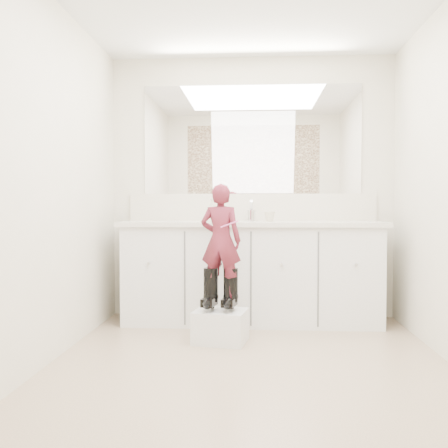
{
  "coord_description": "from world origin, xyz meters",
  "views": [
    {
      "loc": [
        0.03,
        -3.15,
        1.02
      ],
      "look_at": [
        -0.21,
        0.74,
        0.88
      ],
      "focal_mm": 40.0,
      "sensor_mm": 36.0,
      "label": 1
    }
  ],
  "objects": [
    {
      "name": "cup",
      "position": [
        0.16,
        1.21,
        0.93
      ],
      "size": [
        0.1,
        0.1,
        0.09
      ],
      "primitive_type": "imported",
      "rotation": [
        0.0,
        0.0,
        -0.13
      ],
      "color": "beige",
      "rests_on": "countertop"
    },
    {
      "name": "boot_right",
      "position": [
        -0.15,
        0.58,
        0.4
      ],
      "size": [
        0.15,
        0.23,
        0.32
      ],
      "primitive_type": null,
      "rotation": [
        0.0,
        0.0,
        -0.18
      ],
      "color": "black",
      "rests_on": "step_stool"
    },
    {
      "name": "floor",
      "position": [
        0.0,
        0.0,
        0.0
      ],
      "size": [
        3.0,
        3.0,
        0.0
      ],
      "primitive_type": "plane",
      "color": "#837056",
      "rests_on": "ground"
    },
    {
      "name": "toothbrush",
      "position": [
        -0.15,
        0.5,
        0.89
      ],
      "size": [
        0.14,
        0.04,
        0.06
      ],
      "primitive_type": "cylinder",
      "rotation": [
        0.0,
        1.22,
        -0.18
      ],
      "color": "#DF569D",
      "rests_on": "toddler"
    },
    {
      "name": "backsplash",
      "position": [
        0.0,
        1.49,
        1.02
      ],
      "size": [
        2.28,
        0.03,
        0.25
      ],
      "primitive_type": "cube",
      "color": "beige",
      "rests_on": "countertop"
    },
    {
      "name": "soap_bottle",
      "position": [
        -0.34,
        1.21,
        0.99
      ],
      "size": [
        0.11,
        0.11,
        0.2
      ],
      "primitive_type": "imported",
      "rotation": [
        0.0,
        0.0,
        -0.22
      ],
      "color": "beige",
      "rests_on": "countertop"
    },
    {
      "name": "vanity_cabinet",
      "position": [
        0.0,
        1.23,
        0.42
      ],
      "size": [
        2.2,
        0.55,
        0.85
      ],
      "primitive_type": "cube",
      "color": "silver",
      "rests_on": "floor"
    },
    {
      "name": "faucet",
      "position": [
        0.0,
        1.38,
        0.94
      ],
      "size": [
        0.08,
        0.08,
        0.1
      ],
      "primitive_type": "cylinder",
      "color": "silver",
      "rests_on": "countertop"
    },
    {
      "name": "wall_back",
      "position": [
        0.0,
        1.5,
        1.2
      ],
      "size": [
        2.6,
        0.0,
        2.6
      ],
      "primitive_type": "plane",
      "rotation": [
        1.57,
        0.0,
        0.0
      ],
      "color": "beige",
      "rests_on": "floor"
    },
    {
      "name": "toddler",
      "position": [
        -0.22,
        0.58,
        0.77
      ],
      "size": [
        0.34,
        0.26,
        0.85
      ],
      "primitive_type": "imported",
      "rotation": [
        0.0,
        0.0,
        2.96
      ],
      "color": "#982F46",
      "rests_on": "step_stool"
    },
    {
      "name": "wall_front",
      "position": [
        0.0,
        -1.5,
        1.2
      ],
      "size": [
        2.6,
        0.0,
        2.6
      ],
      "primitive_type": "plane",
      "rotation": [
        -1.57,
        0.0,
        0.0
      ],
      "color": "beige",
      "rests_on": "floor"
    },
    {
      "name": "wall_left",
      "position": [
        -1.3,
        0.0,
        1.2
      ],
      "size": [
        0.0,
        3.0,
        3.0
      ],
      "primitive_type": "plane",
      "rotation": [
        1.57,
        0.0,
        1.57
      ],
      "color": "beige",
      "rests_on": "floor"
    },
    {
      "name": "dot_panel",
      "position": [
        0.0,
        -1.49,
        1.65
      ],
      "size": [
        2.0,
        0.01,
        1.2
      ],
      "primitive_type": "cube",
      "color": "#472819",
      "rests_on": "wall_front"
    },
    {
      "name": "mirror",
      "position": [
        0.0,
        1.49,
        1.64
      ],
      "size": [
        2.0,
        0.02,
        1.0
      ],
      "primitive_type": "cube",
      "color": "white",
      "rests_on": "wall_back"
    },
    {
      "name": "countertop",
      "position": [
        0.0,
        1.21,
        0.87
      ],
      "size": [
        2.28,
        0.58,
        0.04
      ],
      "primitive_type": "cube",
      "color": "beige",
      "rests_on": "vanity_cabinet"
    },
    {
      "name": "boot_left",
      "position": [
        -0.3,
        0.58,
        0.4
      ],
      "size": [
        0.15,
        0.23,
        0.32
      ],
      "primitive_type": null,
      "rotation": [
        0.0,
        0.0,
        -0.18
      ],
      "color": "black",
      "rests_on": "step_stool"
    },
    {
      "name": "step_stool",
      "position": [
        -0.22,
        0.56,
        0.12
      ],
      "size": [
        0.43,
        0.38,
        0.24
      ],
      "primitive_type": "cube",
      "rotation": [
        0.0,
        0.0,
        -0.18
      ],
      "color": "silver",
      "rests_on": "floor"
    }
  ]
}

